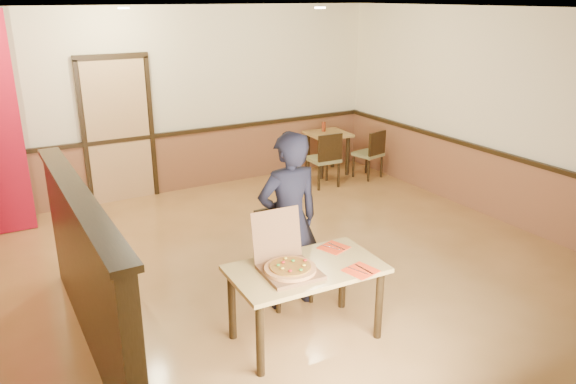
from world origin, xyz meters
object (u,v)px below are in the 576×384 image
Objects in this scene: diner_chair at (281,251)px; diner at (289,221)px; side_chair_right at (371,152)px; side_table at (328,143)px; side_chair_left at (325,157)px; pizza_box at (288,265)px; main_table at (306,278)px; condiment at (324,127)px.

diner reaches higher than diner_chair.
side_chair_right is 1.15× the size of side_table.
side_chair_left is 4.37m from pizza_box.
main_table is at bearing -104.82° from diner_chair.
condiment is (3.12, 4.19, 0.02)m from pizza_box.
pizza_box reaches higher than side_chair_left.
side_table is at bearing 56.01° from pizza_box.
side_table is at bearing -64.78° from side_chair_right.
main_table is 1.52× the size of side_chair_left.
main_table is 0.69m from diner.
condiment is at bearing 56.90° from pizza_box.
main_table is 0.78m from diner_chair.
side_chair_left is (2.49, 3.45, -0.11)m from main_table.
side_chair_left reaches higher than side_chair_right.
diner_chair is 1.32× the size of side_table.
side_chair_left reaches higher than condiment.
side_chair_left is 3.69m from diner.
side_chair_right is at bearing 38.34° from diner_chair.
pizza_box is (-2.67, -3.45, 0.28)m from side_chair_left.
side_chair_left is at bearing -126.32° from side_table.
side_chair_right is 4.99m from pizza_box.
side_table is at bearing 48.54° from diner_chair.
condiment is (2.76, 3.59, -0.09)m from diner.
side_chair_left reaches higher than main_table.
pizza_box is at bearing -179.88° from main_table.
main_table is 4.86m from side_chair_right.
diner reaches higher than pizza_box.
pizza_box reaches higher than side_table.
pizza_box is (-0.35, -0.60, -0.12)m from diner.
diner_chair is at bearing 27.99° from side_chair_right.
side_table is at bearing -123.76° from side_chair_left.
side_chair_right is 0.77m from side_table.
side_table is at bearing 56.51° from main_table.
side_chair_left is at bearing -11.56° from side_chair_right.
main_table is 4.26m from side_chair_left.
side_table is 4.45m from diner.
side_chair_right is (0.92, 0.01, -0.04)m from side_chair_left.
main_table is 1.65× the size of side_chair_right.
side_chair_right is at bearing -57.48° from condiment.
diner is at bearing -127.57° from condiment.
side_chair_left is 1.09× the size of side_chair_right.
diner_chair is 3.56m from side_chair_left.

